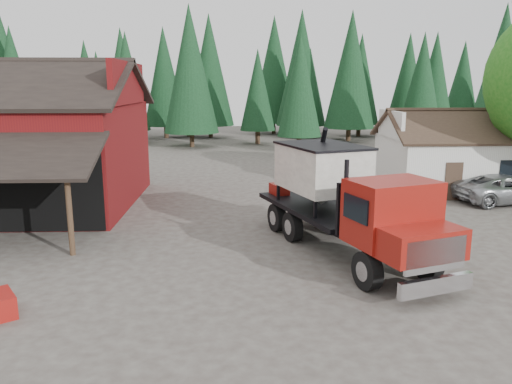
{
  "coord_description": "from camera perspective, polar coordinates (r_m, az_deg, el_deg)",
  "views": [
    {
      "loc": [
        0.16,
        -14.95,
        5.86
      ],
      "look_at": [
        0.98,
        4.05,
        1.8
      ],
      "focal_mm": 35.0,
      "sensor_mm": 36.0,
      "label": 1
    }
  ],
  "objects": [
    {
      "name": "ground",
      "position": [
        16.06,
        -2.9,
        -9.36
      ],
      "size": [
        120.0,
        120.0,
        0.0
      ],
      "primitive_type": "plane",
      "color": "#453D36",
      "rests_on": "ground"
    },
    {
      "name": "red_barn",
      "position": [
        27.43,
        -26.53,
        4.14
      ],
      "size": [
        12.8,
        13.63,
        7.18
      ],
      "color": "#611010",
      "rests_on": "ground"
    },
    {
      "name": "farmhouse",
      "position": [
        31.04,
        22.03,
        3.4
      ],
      "size": [
        8.6,
        6.42,
        4.65
      ],
      "color": "silver",
      "rests_on": "ground"
    },
    {
      "name": "conifer_backdrop",
      "position": [
        57.26,
        -2.63,
        6.15
      ],
      "size": [
        76.0,
        16.0,
        16.0
      ],
      "primitive_type": null,
      "color": "black",
      "rests_on": "ground"
    },
    {
      "name": "near_pine_b",
      "position": [
        45.33,
        5.04,
        12.03
      ],
      "size": [
        3.96,
        3.96,
        10.4
      ],
      "color": "#382619",
      "rests_on": "ground"
    },
    {
      "name": "near_pine_c",
      "position": [
        46.43,
        26.22,
        12.11
      ],
      "size": [
        4.84,
        4.84,
        12.4
      ],
      "color": "#382619",
      "rests_on": "ground"
    },
    {
      "name": "near_pine_d",
      "position": [
        49.16,
        -7.54,
        13.73
      ],
      "size": [
        5.28,
        5.28,
        13.4
      ],
      "color": "#382619",
      "rests_on": "ground"
    },
    {
      "name": "feed_truck",
      "position": [
        17.78,
        10.06,
        -0.63
      ],
      "size": [
        5.52,
        9.84,
        4.31
      ],
      "rotation": [
        0.0,
        0.0,
        0.33
      ],
      "color": "black",
      "rests_on": "ground"
    },
    {
      "name": "silver_car",
      "position": [
        28.39,
        26.76,
        0.32
      ],
      "size": [
        5.54,
        3.21,
        1.45
      ],
      "primitive_type": "imported",
      "rotation": [
        0.0,
        0.0,
        1.73
      ],
      "color": "#A7AAAF",
      "rests_on": "ground"
    }
  ]
}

